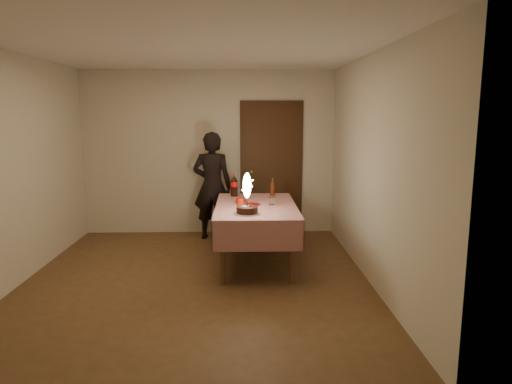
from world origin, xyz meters
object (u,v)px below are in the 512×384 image
dining_table (256,213)px  amber_bottle_left (247,186)px  cola_bottle (234,185)px  red_plate (252,204)px  amber_bottle_right (272,188)px  photographer (212,186)px  red_cup (240,202)px  clear_cup (272,201)px  birthday_cake (247,203)px

dining_table → amber_bottle_left: (-0.11, 0.75, 0.22)m
amber_bottle_left → dining_table: bearing=-81.6°
cola_bottle → red_plate: bearing=-68.9°
red_plate → cola_bottle: (-0.24, 0.62, 0.15)m
amber_bottle_right → photographer: size_ratio=0.15×
dining_table → amber_bottle_left: size_ratio=6.75×
cola_bottle → amber_bottle_left: bearing=31.7°
dining_table → cola_bottle: cola_bottle is taller
red_cup → amber_bottle_left: size_ratio=0.39×
red_plate → clear_cup: 0.26m
amber_bottle_right → photographer: photographer is taller
amber_bottle_right → red_plate: bearing=-116.4°
dining_table → red_plate: size_ratio=7.82×
amber_bottle_left → amber_bottle_right: bearing=-19.7°
photographer → red_plate: bearing=-64.0°
red_plate → amber_bottle_left: size_ratio=0.86×
clear_cup → cola_bottle: cola_bottle is taller
cola_bottle → dining_table: bearing=-65.7°
dining_table → red_plate: 0.12m
red_cup → dining_table: bearing=16.5°
amber_bottle_right → photographer: 1.07m
dining_table → clear_cup: clear_cup is taller
red_plate → amber_bottle_right: amber_bottle_right is taller
red_plate → red_cup: size_ratio=2.20×
amber_bottle_left → amber_bottle_right: 0.38m
cola_bottle → amber_bottle_left: 0.21m
red_plate → birthday_cake: bearing=-97.4°
clear_cup → amber_bottle_left: bearing=113.2°
red_plate → cola_bottle: cola_bottle is taller
birthday_cake → cola_bottle: 1.16m
amber_bottle_left → amber_bottle_right: size_ratio=1.00×
amber_bottle_left → amber_bottle_right: (0.36, -0.13, 0.00)m
birthday_cake → amber_bottle_right: size_ratio=1.87×
birthday_cake → amber_bottle_left: birthday_cake is taller
amber_bottle_left → cola_bottle: bearing=-148.3°
cola_bottle → amber_bottle_left: size_ratio=1.25×
amber_bottle_left → clear_cup: bearing=-66.8°
amber_bottle_right → cola_bottle: bearing=178.0°
red_cup → clear_cup: 0.41m
birthday_cake → red_cup: birthday_cake is taller
clear_cup → dining_table: bearing=-174.8°
cola_bottle → amber_bottle_right: (0.54, -0.02, -0.03)m
dining_table → red_plate: (-0.05, 0.02, 0.11)m
cola_bottle → birthday_cake: bearing=-81.4°
cola_bottle → amber_bottle_right: bearing=-2.0°
dining_table → amber_bottle_right: (0.25, 0.62, 0.22)m
dining_table → red_cup: bearing=-163.5°
dining_table → cola_bottle: size_ratio=5.42×
birthday_cake → photographer: photographer is taller
red_plate → photographer: photographer is taller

